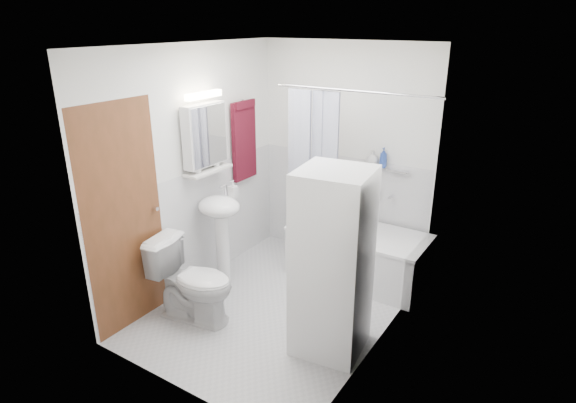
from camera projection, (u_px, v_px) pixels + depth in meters
The scene contains 20 objects.
floor at pixel (279, 307), 4.62m from camera, with size 2.60×2.60×0.00m, color silver.
room_walls at pixel (278, 157), 4.09m from camera, with size 2.60×2.60×2.60m.
wainscot at pixel (295, 239), 4.64m from camera, with size 1.98×2.58×2.58m.
door at pixel (156, 208), 4.31m from camera, with size 0.05×2.00×2.00m.
bathtub at pixel (358, 252), 5.04m from camera, with size 1.42×0.67×0.54m.
tub_spout at pixel (392, 196), 5.00m from camera, with size 0.04×0.04×0.12m, color silver.
curtain_rod at pixel (354, 91), 4.22m from camera, with size 0.02×0.02×1.60m, color silver.
shower_curtain at pixel (311, 165), 4.70m from camera, with size 0.55×0.02×1.45m.
sink at pixel (220, 220), 4.81m from camera, with size 0.44×0.37×1.04m.
medicine_cabinet at pixel (205, 133), 4.60m from camera, with size 0.13×0.50×0.71m.
shelf at pixel (208, 170), 4.72m from camera, with size 0.18×0.54×0.03m, color silver.
shower_caddy at pixel (398, 171), 4.87m from camera, with size 0.22×0.06×0.02m, color silver.
towel at pixel (244, 139), 5.19m from camera, with size 0.07×0.36×0.87m.
washer_dryer at pixel (332, 263), 3.81m from camera, with size 0.62×0.61×1.55m.
toilet at pixel (193, 281), 4.33m from camera, with size 0.43×0.77×0.76m, color white.
soap_pump at pixel (233, 193), 4.84m from camera, with size 0.08×0.17×0.08m, color gray.
shelf_bottle at pixel (197, 169), 4.59m from camera, with size 0.07×0.18×0.07m, color gray.
shelf_cup at pixel (216, 161), 4.79m from camera, with size 0.10×0.09×0.10m, color gray.
shampoo_a at pixel (372, 160), 4.98m from camera, with size 0.13×0.17×0.13m, color gray.
shampoo_b at pixel (383, 164), 4.93m from camera, with size 0.08×0.21×0.08m, color #27449F.
Camera 1 is at (2.21, -3.29, 2.59)m, focal length 30.00 mm.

